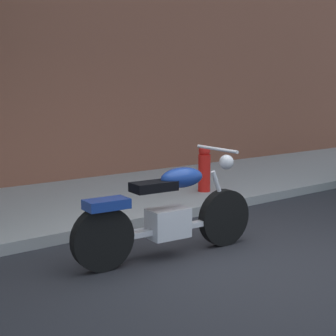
% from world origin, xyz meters
% --- Properties ---
extents(ground_plane, '(60.00, 60.00, 0.00)m').
position_xyz_m(ground_plane, '(0.00, 0.00, 0.00)').
color(ground_plane, '#28282D').
extents(sidewalk, '(25.68, 3.12, 0.14)m').
position_xyz_m(sidewalk, '(0.00, 3.30, 0.07)').
color(sidewalk, '#999999').
rests_on(sidewalk, ground).
extents(motorcycle, '(2.22, 0.70, 1.16)m').
position_xyz_m(motorcycle, '(-0.41, 0.62, 0.47)').
color(motorcycle, black).
rests_on(motorcycle, ground).
extents(fire_hydrant, '(0.20, 0.20, 0.91)m').
position_xyz_m(fire_hydrant, '(1.83, 2.52, 0.46)').
color(fire_hydrant, red).
rests_on(fire_hydrant, ground).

